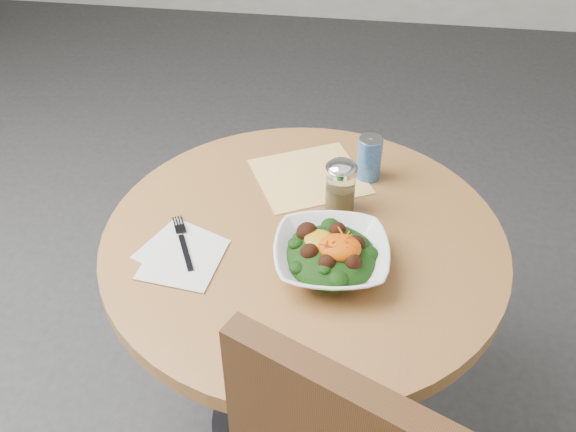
% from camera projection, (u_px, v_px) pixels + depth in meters
% --- Properties ---
extents(ground, '(6.00, 6.00, 0.00)m').
position_uv_depth(ground, '(300.00, 424.00, 1.91)').
color(ground, '#2F2F32').
rests_on(ground, ground).
extents(table, '(0.90, 0.90, 0.75)m').
position_uv_depth(table, '(303.00, 297.00, 1.55)').
color(table, black).
rests_on(table, ground).
extents(cloth_napkin, '(0.33, 0.32, 0.00)m').
position_uv_depth(cloth_napkin, '(309.00, 176.00, 1.59)').
color(cloth_napkin, '#FFA90D').
rests_on(cloth_napkin, table).
extents(paper_napkins, '(0.20, 0.22, 0.00)m').
position_uv_depth(paper_napkins, '(182.00, 255.00, 1.37)').
color(paper_napkins, silver).
rests_on(paper_napkins, table).
extents(salad_bowl, '(0.26, 0.26, 0.09)m').
position_uv_depth(salad_bowl, '(331.00, 255.00, 1.33)').
color(salad_bowl, white).
rests_on(salad_bowl, table).
extents(fork, '(0.09, 0.17, 0.00)m').
position_uv_depth(fork, '(183.00, 241.00, 1.40)').
color(fork, black).
rests_on(fork, table).
extents(spice_shaker, '(0.07, 0.07, 0.13)m').
position_uv_depth(spice_shaker, '(340.00, 186.00, 1.46)').
color(spice_shaker, silver).
rests_on(spice_shaker, table).
extents(beverage_can, '(0.06, 0.06, 0.12)m').
position_uv_depth(beverage_can, '(369.00, 158.00, 1.56)').
color(beverage_can, navy).
rests_on(beverage_can, table).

